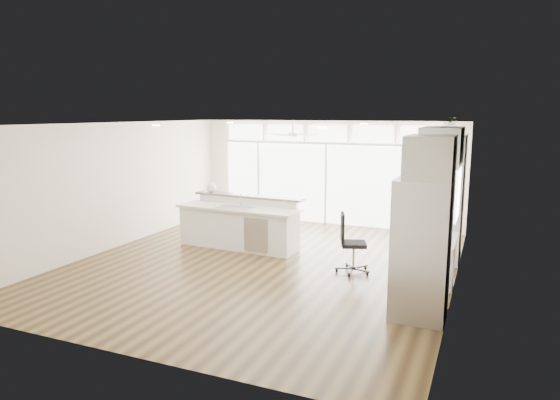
% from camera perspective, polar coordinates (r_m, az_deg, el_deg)
% --- Properties ---
extents(floor, '(7.00, 8.00, 0.02)m').
position_cam_1_polar(floor, '(9.77, -1.91, -7.39)').
color(floor, '#3B2912').
rests_on(floor, ground).
extents(ceiling, '(7.00, 8.00, 0.02)m').
position_cam_1_polar(ceiling, '(9.33, -2.00, 8.71)').
color(ceiling, white).
rests_on(ceiling, wall_back).
extents(wall_back, '(7.00, 0.04, 2.70)m').
position_cam_1_polar(wall_back, '(13.15, 5.40, 3.14)').
color(wall_back, white).
rests_on(wall_back, floor).
extents(wall_front, '(7.00, 0.04, 2.70)m').
position_cam_1_polar(wall_front, '(6.14, -17.91, -5.19)').
color(wall_front, white).
rests_on(wall_front, floor).
extents(wall_left, '(0.04, 8.00, 2.70)m').
position_cam_1_polar(wall_left, '(11.36, -18.19, 1.61)').
color(wall_left, white).
rests_on(wall_left, floor).
extents(wall_right, '(0.04, 8.00, 2.70)m').
position_cam_1_polar(wall_right, '(8.61, 19.69, -1.02)').
color(wall_right, white).
rests_on(wall_right, floor).
extents(glass_wall, '(5.80, 0.06, 2.08)m').
position_cam_1_polar(glass_wall, '(13.14, 5.30, 1.81)').
color(glass_wall, silver).
rests_on(glass_wall, wall_back).
extents(transom_row, '(5.90, 0.06, 0.40)m').
position_cam_1_polar(transom_row, '(13.02, 5.40, 7.61)').
color(transom_row, silver).
rests_on(transom_row, wall_back).
extents(desk_window, '(0.04, 0.85, 0.85)m').
position_cam_1_polar(desk_window, '(8.87, 19.63, 0.60)').
color(desk_window, white).
rests_on(desk_window, wall_right).
extents(ceiling_fan, '(1.16, 1.16, 0.32)m').
position_cam_1_polar(ceiling_fan, '(12.10, 1.47, 7.96)').
color(ceiling_fan, silver).
rests_on(ceiling_fan, ceiling).
extents(recessed_lights, '(3.40, 3.00, 0.02)m').
position_cam_1_polar(recessed_lights, '(9.51, -1.49, 8.61)').
color(recessed_lights, white).
rests_on(recessed_lights, ceiling).
extents(oven_cabinet, '(0.64, 1.20, 2.50)m').
position_cam_1_polar(oven_cabinet, '(10.42, 18.46, 0.31)').
color(oven_cabinet, white).
rests_on(oven_cabinet, floor).
extents(desk_nook, '(0.72, 1.30, 0.76)m').
position_cam_1_polar(desk_nook, '(9.15, 17.13, -6.50)').
color(desk_nook, white).
rests_on(desk_nook, floor).
extents(upper_cabinets, '(0.64, 1.30, 0.64)m').
position_cam_1_polar(upper_cabinets, '(8.81, 18.04, 5.87)').
color(upper_cabinets, white).
rests_on(upper_cabinets, wall_right).
extents(refrigerator, '(0.76, 0.90, 2.00)m').
position_cam_1_polar(refrigerator, '(7.40, 15.87, -5.33)').
color(refrigerator, '#B8B8BD').
rests_on(refrigerator, floor).
extents(fridge_cabinet, '(0.64, 0.90, 0.60)m').
position_cam_1_polar(fridge_cabinet, '(7.17, 16.84, 4.71)').
color(fridge_cabinet, white).
rests_on(fridge_cabinet, wall_right).
extents(framed_photos, '(0.06, 0.22, 0.80)m').
position_cam_1_polar(framed_photos, '(9.51, 19.81, 0.27)').
color(framed_photos, black).
rests_on(framed_photos, wall_right).
extents(kitchen_island, '(2.80, 1.19, 1.09)m').
position_cam_1_polar(kitchen_island, '(10.85, -4.78, -2.62)').
color(kitchen_island, white).
rests_on(kitchen_island, floor).
extents(rug, '(0.94, 0.69, 0.01)m').
position_cam_1_polar(rug, '(10.00, 15.87, -7.28)').
color(rug, '#382311').
rests_on(rug, floor).
extents(office_chair, '(0.71, 0.69, 1.10)m').
position_cam_1_polar(office_chair, '(9.23, 8.43, -4.94)').
color(office_chair, black).
rests_on(office_chair, floor).
extents(fishbowl, '(0.25, 0.25, 0.23)m').
position_cam_1_polar(fishbowl, '(11.57, -7.86, 1.43)').
color(fishbowl, silver).
rests_on(fishbowl, kitchen_island).
extents(monitor, '(0.15, 0.50, 0.41)m').
position_cam_1_polar(monitor, '(9.01, 16.81, -2.89)').
color(monitor, black).
rests_on(monitor, desk_nook).
extents(keyboard, '(0.12, 0.31, 0.02)m').
position_cam_1_polar(keyboard, '(9.08, 15.68, -4.03)').
color(keyboard, silver).
rests_on(keyboard, desk_nook).
extents(potted_plant, '(0.34, 0.36, 0.25)m').
position_cam_1_polar(potted_plant, '(10.29, 18.88, 7.89)').
color(potted_plant, '#2C5B27').
rests_on(potted_plant, oven_cabinet).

